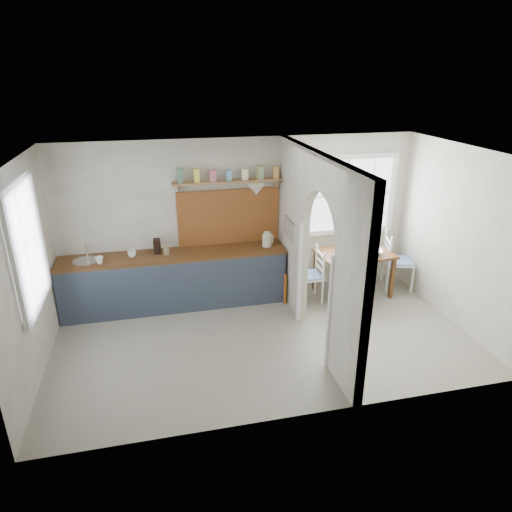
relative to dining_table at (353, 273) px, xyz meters
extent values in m
cube|color=gray|center=(-1.80, -1.06, -0.38)|extent=(5.80, 3.20, 0.01)
cube|color=silver|center=(-1.80, -1.06, 2.22)|extent=(5.80, 3.20, 0.01)
cube|color=silver|center=(-1.80, 0.54, 0.92)|extent=(5.80, 0.01, 2.60)
cube|color=silver|center=(-1.80, -2.66, 0.92)|extent=(5.80, 0.01, 2.60)
cube|color=silver|center=(-4.70, -1.06, 0.92)|extent=(0.01, 3.20, 2.60)
cube|color=silver|center=(1.10, -1.06, 0.92)|extent=(0.01, 3.20, 2.60)
cube|color=silver|center=(-1.10, -2.26, 0.92)|extent=(0.12, 0.80, 2.60)
cube|color=silver|center=(-1.10, -0.06, 0.92)|extent=(0.12, 1.20, 2.60)
cube|color=silver|center=(-1.10, -1.26, 1.70)|extent=(0.12, 1.20, 1.05)
cube|color=brown|center=(-2.93, 0.24, 0.50)|extent=(3.50, 0.60, 0.05)
cube|color=#414C59|center=(-2.93, -0.04, 0.05)|extent=(3.50, 0.03, 0.85)
cube|color=black|center=(-2.93, 0.29, 0.05)|extent=(3.46, 0.45, 0.85)
cylinder|color=#B8B8B8|center=(-4.23, 0.24, 0.51)|extent=(0.40, 0.40, 0.02)
cube|color=brown|center=(-2.01, 0.52, 0.97)|extent=(1.65, 0.03, 0.90)
cube|color=#AE7A4F|center=(-2.01, 0.43, 1.57)|extent=(1.75, 0.20, 0.03)
cube|color=#365F43|center=(-2.75, 0.43, 1.68)|extent=(0.09, 0.09, 0.18)
cube|color=gold|center=(-2.50, 0.43, 1.68)|extent=(0.09, 0.09, 0.18)
cube|color=#B24F66|center=(-2.25, 0.43, 1.68)|extent=(0.09, 0.09, 0.18)
cube|color=#528EAD|center=(-2.01, 0.43, 1.68)|extent=(0.09, 0.09, 0.18)
cube|color=beige|center=(-1.76, 0.43, 1.68)|extent=(0.09, 0.09, 0.18)
cube|color=#6A9356|center=(-1.51, 0.43, 1.68)|extent=(0.09, 0.09, 0.18)
cube|color=#C58B45|center=(-1.26, 0.43, 1.68)|extent=(0.09, 0.09, 0.18)
cone|color=white|center=(-1.65, 0.09, 1.50)|extent=(0.26, 0.26, 0.16)
cylinder|color=#B8B8B8|center=(-1.19, -0.16, 1.07)|extent=(0.02, 0.50, 0.02)
imported|color=white|center=(-4.02, 0.09, 0.58)|extent=(0.13, 0.13, 0.11)
imported|color=white|center=(-3.56, 0.25, 0.58)|extent=(0.16, 0.16, 0.10)
cube|color=black|center=(-3.18, 0.33, 0.64)|extent=(0.11, 0.15, 0.23)
cylinder|color=#877F55|center=(-3.04, 0.24, 0.60)|extent=(0.12, 0.12, 0.14)
cube|color=#C23764|center=(-1.22, -0.08, -0.10)|extent=(0.02, 0.03, 0.50)
cube|color=#BF640A|center=(-1.22, -0.13, -0.13)|extent=(0.02, 0.03, 0.55)
imported|color=white|center=(0.26, -0.12, 0.41)|extent=(0.37, 0.37, 0.08)
imported|color=#587A5B|center=(-0.19, -0.14, 0.43)|extent=(0.15, 0.15, 0.11)
cylinder|color=#3A3332|center=(-0.33, -0.08, 0.38)|extent=(0.17, 0.17, 0.01)
imported|color=#4A3353|center=(0.13, 0.18, 0.47)|extent=(0.23, 0.23, 0.18)
camera|label=1|loc=(-3.16, -6.45, 3.17)|focal=32.00mm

